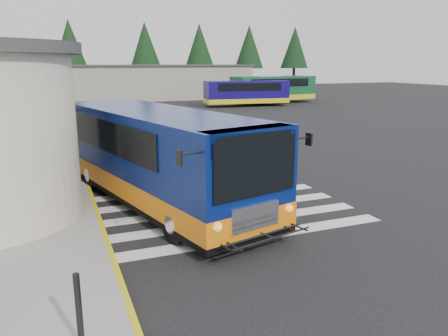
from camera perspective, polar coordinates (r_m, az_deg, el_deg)
name	(u,v)px	position (r m, az deg, el deg)	size (l,w,h in m)	color
ground	(223,200)	(14.47, -0.08, -4.20)	(140.00, 140.00, 0.00)	black
curb_strip	(86,180)	(17.39, -17.61, -1.52)	(0.12, 34.00, 0.16)	gold
crosswalk	(218,209)	(13.59, -0.80, -5.38)	(8.00, 5.35, 0.01)	silver
depot_building	(144,82)	(55.97, -10.42, 10.99)	(26.40, 8.40, 4.20)	gray
tree_line	(133,45)	(63.88, -11.83, 15.41)	(58.40, 4.40, 10.00)	black
transit_bus	(158,160)	(14.04, -8.66, 1.09)	(5.56, 10.84, 2.97)	navy
bollard	(79,311)	(7.28, -18.42, -17.30)	(0.10, 0.10, 1.23)	black
far_bus_a	(246,92)	(46.23, 2.95, 9.89)	(8.93, 3.31, 2.25)	#110756
far_bus_b	(273,88)	(50.13, 6.47, 10.33)	(10.17, 4.04, 2.55)	#12462A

